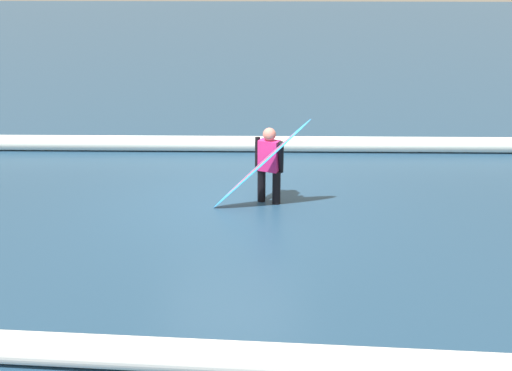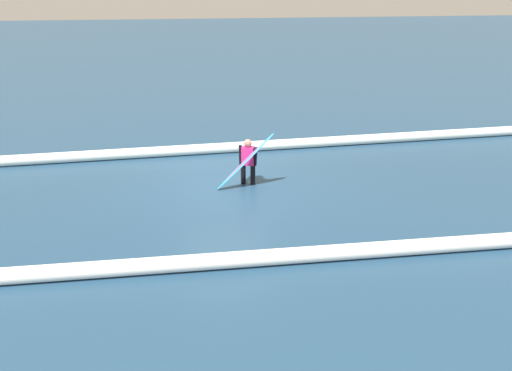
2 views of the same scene
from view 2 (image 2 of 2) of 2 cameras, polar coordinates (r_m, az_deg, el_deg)
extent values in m
plane|color=navy|center=(14.51, -3.44, 0.02)|extent=(150.89, 150.89, 0.00)
cylinder|color=black|center=(14.46, -0.35, 1.20)|extent=(0.14, 0.14, 0.58)
cylinder|color=black|center=(14.52, -1.43, 1.28)|extent=(0.14, 0.14, 0.58)
cube|color=#D82672|center=(14.31, -0.90, 3.32)|extent=(0.39, 0.32, 0.53)
sphere|color=#C26E60|center=(14.20, -0.91, 4.73)|extent=(0.22, 0.22, 0.22)
cylinder|color=black|center=(14.26, -0.06, 3.26)|extent=(0.09, 0.25, 0.58)
cylinder|color=black|center=(14.36, -1.74, 3.38)|extent=(0.09, 0.17, 0.59)
ellipsoid|color=#268CE5|center=(14.01, -1.22, 2.67)|extent=(1.62, 0.29, 1.59)
ellipsoid|color=red|center=(14.01, -1.22, 2.69)|extent=(1.30, 0.12, 1.28)
cylinder|color=white|center=(17.26, -5.43, 4.10)|extent=(23.77, 0.95, 0.34)
cylinder|color=white|center=(10.33, -6.45, -8.51)|extent=(24.20, 1.13, 0.33)
camera|label=1|loc=(5.06, 17.87, 2.09)|focal=40.30mm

